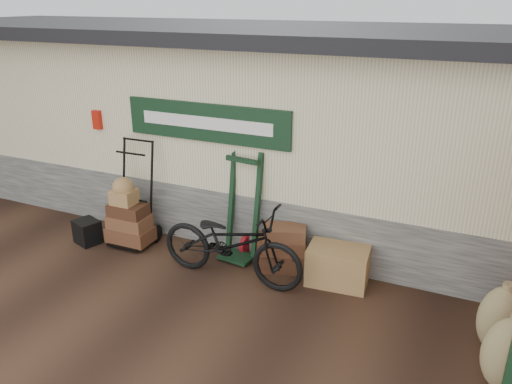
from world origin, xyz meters
TOP-DOWN VIEW (x-y plane):
  - ground at (0.00, 0.00)m, footprint 80.00×80.00m
  - station_building at (-0.01, 2.74)m, footprint 14.40×4.10m
  - porter_trolley at (-1.43, 0.62)m, footprint 0.84×0.64m
  - green_barrow at (0.32, 0.85)m, footprint 0.63×0.56m
  - suitcase_stack at (0.98, 0.77)m, footprint 0.85×0.67m
  - wicker_hamper at (1.81, 0.69)m, footprint 0.84×0.59m
  - black_trunk at (-2.09, 0.22)m, footprint 0.46×0.42m
  - bicycle at (0.46, 0.20)m, footprint 0.74×2.09m
  - burlap_sack_left at (3.79, 0.04)m, footprint 0.56×0.50m
  - burlap_sack_right at (3.85, -0.56)m, footprint 0.54×0.46m

SIDE VIEW (x-z plane):
  - ground at x=0.00m, z-range 0.00..0.00m
  - black_trunk at x=-2.09m, z-range 0.00..0.37m
  - wicker_hamper at x=1.81m, z-range 0.00..0.52m
  - suitcase_stack at x=0.98m, z-range 0.00..0.65m
  - burlap_sack_left at x=3.79m, z-range 0.00..0.80m
  - burlap_sack_right at x=3.85m, z-range 0.00..0.82m
  - bicycle at x=0.46m, z-range 0.00..1.21m
  - green_barrow at x=0.32m, z-range 0.00..1.60m
  - porter_trolley at x=-1.43m, z-range 0.00..1.65m
  - station_building at x=-0.01m, z-range 0.01..3.21m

